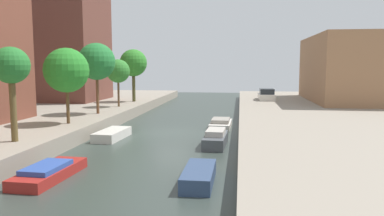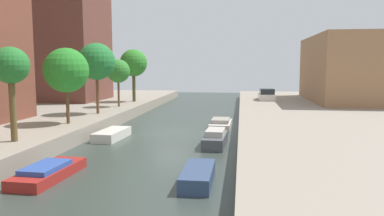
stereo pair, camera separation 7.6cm
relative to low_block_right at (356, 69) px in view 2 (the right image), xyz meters
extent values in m
plane|color=#333D38|center=(-18.00, -17.02, -4.66)|extent=(84.00, 84.00, 0.00)
cube|color=gray|center=(-3.00, -17.02, -4.16)|extent=(20.00, 64.00, 1.00)
cube|color=#9E704C|center=(0.00, 0.00, 0.00)|extent=(10.00, 15.84, 7.33)
cylinder|color=brown|center=(-24.77, -26.08, -1.99)|extent=(0.33, 0.33, 3.35)
sphere|color=#25722C|center=(-24.77, -26.08, 0.36)|extent=(1.92, 1.92, 1.92)
cylinder|color=brown|center=(-24.77, -19.88, -2.36)|extent=(0.23, 0.23, 2.61)
sphere|color=#278227|center=(-24.77, -19.88, 0.02)|extent=(3.07, 3.07, 3.07)
cylinder|color=brown|center=(-24.77, -14.47, -2.03)|extent=(0.24, 0.24, 3.27)
sphere|color=#247533|center=(-24.77, -14.47, 0.68)|extent=(3.06, 3.06, 3.06)
cylinder|color=brown|center=(-24.77, -9.08, -2.32)|extent=(0.21, 0.21, 2.68)
sphere|color=#317E2E|center=(-24.77, -9.08, -0.19)|extent=(2.28, 2.28, 2.28)
cylinder|color=#4D4B28|center=(-24.77, -3.82, -2.04)|extent=(0.36, 0.36, 3.26)
sphere|color=#2F8128|center=(-24.77, -3.82, 0.65)|extent=(3.01, 3.01, 3.01)
cube|color=beige|center=(-9.87, 0.25, -3.31)|extent=(1.86, 4.24, 0.71)
cube|color=#1E2328|center=(-9.87, -0.07, -2.64)|extent=(1.62, 2.34, 0.63)
cube|color=maroon|center=(-21.31, -28.93, -4.43)|extent=(1.75, 4.26, 0.47)
cube|color=#2D4C9E|center=(-21.31, -29.17, -4.08)|extent=(1.42, 2.37, 0.21)
cube|color=beige|center=(-21.62, -19.93, -4.36)|extent=(1.70, 3.70, 0.61)
cube|color=#33476B|center=(-14.64, -28.76, -4.34)|extent=(1.26, 3.43, 0.65)
cube|color=#4C5156|center=(-14.43, -21.21, -4.32)|extent=(1.44, 3.74, 0.70)
cube|color=#B2ADA3|center=(-14.43, -21.22, -3.79)|extent=(1.17, 2.07, 0.35)
cube|color=beige|center=(-14.48, -14.13, -4.44)|extent=(1.73, 4.02, 0.44)
cube|color=gray|center=(-14.48, -14.31, -4.07)|extent=(1.44, 2.22, 0.30)
camera|label=1|loc=(-12.95, -43.99, 0.33)|focal=34.62mm
camera|label=2|loc=(-12.88, -43.98, 0.33)|focal=34.62mm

